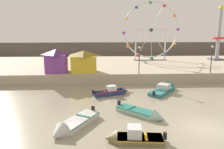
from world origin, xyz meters
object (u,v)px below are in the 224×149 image
object	(u,v)px
motorboat_seafoam	(143,113)
promenade_lamp_near	(139,56)
motorboat_pale_grey	(72,126)
motorboat_teal_painted	(166,88)
drop_tower_steel_tower	(218,38)
ferris_wheel_white_frame	(151,31)
promenade_lamp_far	(212,55)
motorboat_navy_blue	(113,92)
motorboat_olive_wood	(129,138)
carnival_booth_purple_stall	(57,60)
carnival_booth_yellow_awning	(84,61)

from	to	relation	value
motorboat_seafoam	promenade_lamp_near	distance (m)	12.47
motorboat_seafoam	promenade_lamp_near	world-z (taller)	promenade_lamp_near
motorboat_seafoam	promenade_lamp_near	size ratio (longest dim) A/B	1.08
motorboat_pale_grey	motorboat_teal_painted	xyz separation A→B (m)	(9.97, 9.94, 0.02)
drop_tower_steel_tower	ferris_wheel_white_frame	bearing A→B (deg)	178.93
motorboat_teal_painted	promenade_lamp_far	xyz separation A→B (m)	(7.59, 4.04, 3.62)
motorboat_teal_painted	promenade_lamp_far	size ratio (longest dim) A/B	1.39
motorboat_navy_blue	drop_tower_steel_tower	world-z (taller)	drop_tower_steel_tower
motorboat_olive_wood	promenade_lamp_near	distance (m)	16.76
motorboat_seafoam	motorboat_navy_blue	bearing A→B (deg)	152.40
motorboat_pale_grey	carnival_booth_purple_stall	xyz separation A→B (m)	(-4.05, 15.77, 2.86)
ferris_wheel_white_frame	motorboat_olive_wood	bearing A→B (deg)	-105.49
drop_tower_steel_tower	promenade_lamp_far	size ratio (longest dim) A/B	2.92
carnival_booth_purple_stall	promenade_lamp_near	distance (m)	11.64
carnival_booth_yellow_awning	carnival_booth_purple_stall	world-z (taller)	carnival_booth_purple_stall
motorboat_navy_blue	motorboat_teal_painted	size ratio (longest dim) A/B	0.82
motorboat_olive_wood	motorboat_navy_blue	distance (m)	10.70
motorboat_navy_blue	promenade_lamp_near	size ratio (longest dim) A/B	1.17
ferris_wheel_white_frame	carnival_booth_purple_stall	xyz separation A→B (m)	(-16.54, -13.10, -4.24)
motorboat_olive_wood	carnival_booth_yellow_awning	world-z (taller)	carnival_booth_yellow_awning
promenade_lamp_far	promenade_lamp_near	bearing A→B (deg)	-179.42
motorboat_teal_painted	motorboat_seafoam	bearing A→B (deg)	-170.45
ferris_wheel_white_frame	motorboat_pale_grey	bearing A→B (deg)	-113.39
motorboat_olive_wood	motorboat_seafoam	xyz separation A→B (m)	(1.76, 4.18, -0.04)
carnival_booth_purple_stall	motorboat_seafoam	bearing A→B (deg)	-56.66
motorboat_navy_blue	motorboat_olive_wood	bearing A→B (deg)	-109.14
promenade_lamp_near	motorboat_pale_grey	bearing A→B (deg)	-118.10
carnival_booth_yellow_awning	promenade_lamp_far	bearing A→B (deg)	-6.01
motorboat_teal_painted	ferris_wheel_white_frame	world-z (taller)	ferris_wheel_white_frame
motorboat_pale_grey	carnival_booth_purple_stall	world-z (taller)	carnival_booth_purple_stall
motorboat_navy_blue	motorboat_teal_painted	xyz separation A→B (m)	(6.47, 1.37, -0.08)
drop_tower_steel_tower	promenade_lamp_near	size ratio (longest dim) A/B	2.98
carnival_booth_purple_stall	promenade_lamp_near	bearing A→B (deg)	-11.32
carnival_booth_purple_stall	carnival_booth_yellow_awning	bearing A→B (deg)	-5.65
carnival_booth_yellow_awning	motorboat_pale_grey	bearing A→B (deg)	-90.43
drop_tower_steel_tower	promenade_lamp_near	bearing A→B (deg)	-142.52
motorboat_olive_wood	drop_tower_steel_tower	bearing A→B (deg)	-119.76
motorboat_olive_wood	motorboat_teal_painted	bearing A→B (deg)	-110.00
motorboat_seafoam	carnival_booth_purple_stall	world-z (taller)	carnival_booth_purple_stall
motorboat_seafoam	carnival_booth_purple_stall	bearing A→B (deg)	169.36
carnival_booth_yellow_awning	ferris_wheel_white_frame	bearing A→B (deg)	45.46
promenade_lamp_far	motorboat_teal_painted	bearing A→B (deg)	-151.96
motorboat_navy_blue	carnival_booth_yellow_awning	distance (m)	8.29
ferris_wheel_white_frame	drop_tower_steel_tower	size ratio (longest dim) A/B	1.07
motorboat_olive_wood	carnival_booth_yellow_awning	size ratio (longest dim) A/B	1.00
motorboat_seafoam	carnival_booth_purple_stall	xyz separation A→B (m)	(-9.70, 13.70, 2.85)
ferris_wheel_white_frame	drop_tower_steel_tower	distance (m)	14.21
carnival_booth_purple_stall	promenade_lamp_near	world-z (taller)	promenade_lamp_near
motorboat_pale_grey	ferris_wheel_white_frame	size ratio (longest dim) A/B	0.42
promenade_lamp_far	motorboat_pale_grey	bearing A→B (deg)	-141.47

